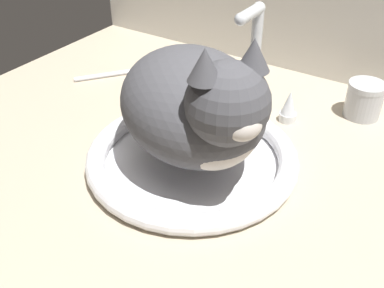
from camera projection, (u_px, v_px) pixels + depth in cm
name	position (u px, v px, depth cm)	size (l,w,h in cm)	color
countertop	(218.00, 173.00, 74.21)	(114.28, 79.35, 3.00)	#B7A88E
backsplash_wall	(321.00, 0.00, 92.23)	(114.28, 2.40, 38.51)	beige
sink_basin	(192.00, 157.00, 72.87)	(34.01, 34.01, 3.19)	white
faucet	(252.00, 73.00, 83.21)	(18.52, 9.68, 21.02)	silver
cat	(198.00, 106.00, 65.44)	(34.87, 30.99, 21.46)	#4C4C51
metal_jar	(364.00, 100.00, 84.29)	(6.81, 6.81, 6.79)	#B2B5BA
toothbrush	(119.00, 73.00, 100.06)	(12.22, 15.23, 1.70)	silver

